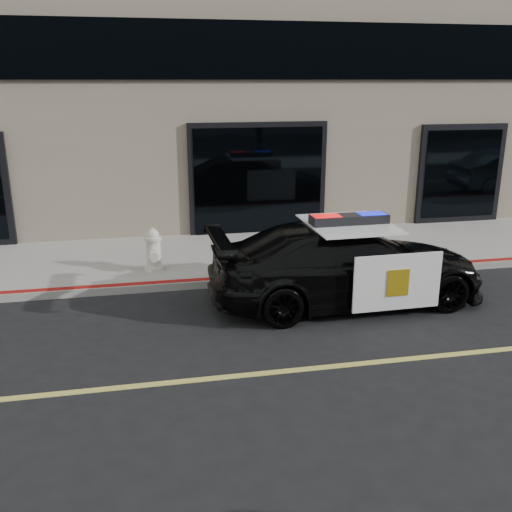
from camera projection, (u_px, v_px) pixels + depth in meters
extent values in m
plane|color=black|center=(422.00, 358.00, 8.26)|extent=(120.00, 120.00, 0.00)
cube|color=gray|center=(315.00, 251.00, 13.15)|extent=(60.00, 3.50, 0.15)
cube|color=#756856|center=(268.00, 1.00, 16.30)|extent=(60.00, 7.00, 12.00)
imported|color=black|center=(347.00, 264.00, 10.15)|extent=(2.21, 5.02, 1.43)
cube|color=white|center=(397.00, 282.00, 9.30)|extent=(1.53, 0.07, 0.96)
cube|color=white|center=(351.00, 247.00, 11.21)|extent=(1.53, 0.07, 0.96)
cube|color=white|center=(349.00, 224.00, 9.93)|extent=(1.47, 1.75, 0.02)
cube|color=gold|center=(398.00, 283.00, 9.27)|extent=(0.38, 0.02, 0.45)
cube|color=black|center=(349.00, 219.00, 9.91)|extent=(1.38, 0.39, 0.17)
cube|color=red|center=(326.00, 220.00, 9.82)|extent=(0.48, 0.32, 0.16)
cube|color=#0C19CC|center=(372.00, 218.00, 9.99)|extent=(0.48, 0.32, 0.16)
cylinder|color=beige|center=(154.00, 268.00, 11.58)|extent=(0.40, 0.40, 0.09)
cylinder|color=beige|center=(154.00, 253.00, 11.48)|extent=(0.29, 0.29, 0.55)
cylinder|color=beige|center=(153.00, 238.00, 11.39)|extent=(0.34, 0.34, 0.07)
sphere|color=beige|center=(153.00, 235.00, 11.37)|extent=(0.25, 0.25, 0.25)
cylinder|color=beige|center=(152.00, 230.00, 11.34)|extent=(0.08, 0.08, 0.08)
cylinder|color=beige|center=(153.00, 247.00, 11.63)|extent=(0.14, 0.13, 0.14)
cylinder|color=beige|center=(154.00, 252.00, 11.28)|extent=(0.14, 0.13, 0.14)
cylinder|color=beige|center=(154.00, 256.00, 11.27)|extent=(0.19, 0.16, 0.19)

